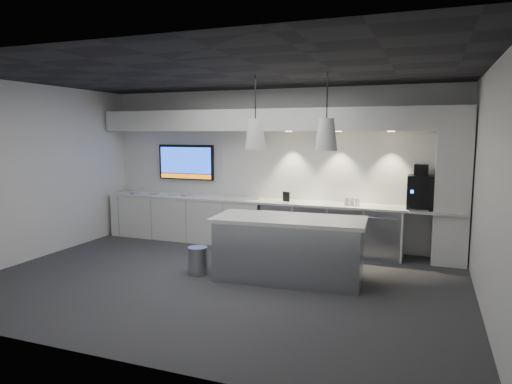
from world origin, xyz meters
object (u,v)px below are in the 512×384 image
at_px(wall_tv, 186,162).
at_px(island, 289,249).
at_px(bin, 198,260).
at_px(coffee_machine, 420,190).

bearing_deg(wall_tv, island, -35.52).
bearing_deg(bin, coffee_machine, 32.53).
bearing_deg(wall_tv, bin, -57.36).
bearing_deg(bin, wall_tv, 122.64).
height_order(wall_tv, island, wall_tv).
distance_m(wall_tv, island, 3.66).
bearing_deg(island, bin, -174.71).
height_order(island, coffee_machine, coffee_machine).
xyz_separation_m(wall_tv, coffee_machine, (4.61, -0.25, -0.35)).
xyz_separation_m(bin, coffee_machine, (3.16, 2.01, 0.99)).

